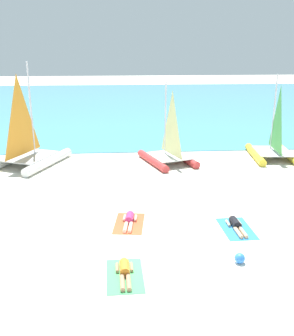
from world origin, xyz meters
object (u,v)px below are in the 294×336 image
towel_left (125,276)px  towel_middle (129,223)px  sailboat_yellow (273,147)px  towel_right (236,229)px  sunbather_left (125,271)px  sailboat_white (29,150)px  sailboat_red (168,151)px  sunbather_right (236,225)px  sunbather_middle (129,220)px  beach_ball (240,258)px

towel_left → towel_middle: (0.23, 3.59, 0.00)m
sailboat_yellow → towel_right: bearing=-112.3°
sailboat_yellow → towel_left: (-9.01, -11.94, -0.72)m
towel_left → sunbather_left: size_ratio=1.22×
sailboat_white → towel_right: bearing=-19.8°
sailboat_white → sunbather_left: 12.74m
sailboat_red → sailboat_yellow: size_ratio=0.96×
sunbather_left → sunbather_right: size_ratio=1.00×
towel_middle → sunbather_middle: sunbather_middle is taller
sailboat_white → towel_left: sailboat_white is taller
sailboat_white → towel_right: size_ratio=2.99×
sailboat_white → towel_left: (5.19, -11.67, -0.84)m
sailboat_white → towel_right: sailboat_white is taller
towel_right → beach_ball: beach_ball is taller
sailboat_white → beach_ball: (8.84, -11.19, -0.68)m
sailboat_red → sunbather_right: (1.53, -8.54, -0.57)m
beach_ball → sunbather_left: bearing=-173.5°
sailboat_red → sailboat_white: (-7.90, 0.21, 0.15)m
sunbather_left → towel_middle: 3.54m
sailboat_red → sailboat_yellow: (6.31, 0.48, 0.03)m
sunbather_middle → towel_right: (4.00, -0.80, -0.13)m
sailboat_white → towel_middle: bearing=-32.9°
sailboat_white → towel_middle: sailboat_white is taller
sunbather_middle → sunbather_right: (4.00, -0.73, 0.00)m
sunbather_middle → sailboat_yellow: bearing=50.5°
sailboat_yellow → towel_right: size_ratio=2.58×
towel_right → sailboat_white: bearing=136.9°
towel_left → sunbather_middle: 3.67m
sailboat_yellow → sunbather_middle: size_ratio=3.13×
sunbather_middle → beach_ball: (3.41, -3.18, 0.04)m
sailboat_yellow → towel_left: sailboat_yellow is taller
towel_left → sunbather_middle: sunbather_middle is taller
sailboat_white → beach_ball: bearing=-28.5°
towel_middle → beach_ball: size_ratio=5.64×
sailboat_white → towel_left: 12.81m
beach_ball → sailboat_yellow: bearing=64.9°
sailboat_white → sunbather_middle: bearing=-32.6°
sunbather_middle → towel_middle: bearing=-90.0°
towel_middle → beach_ball: bearing=-42.3°
sailboat_yellow → sunbather_middle: bearing=-131.3°
sailboat_red → sunbather_left: sailboat_red is taller
sailboat_yellow → sunbather_right: bearing=-112.5°
towel_left → sailboat_yellow: bearing=53.0°
sailboat_red → towel_left: sailboat_red is taller
sunbather_left → beach_ball: bearing=5.1°
sunbather_middle → towel_left: bearing=-86.6°
sailboat_red → towel_middle: bearing=-126.2°
sunbather_left → sailboat_white: bearing=112.7°
sunbather_left → sailboat_yellow: bearing=51.4°
sailboat_white → towel_middle: 9.77m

